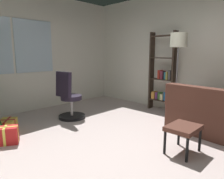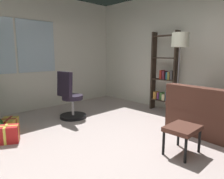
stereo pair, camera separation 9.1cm
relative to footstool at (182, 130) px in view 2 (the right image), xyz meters
The scene contains 9 objects.
ground_plane 0.81m from the footstool, 128.71° to the left, with size 4.78×6.12×0.10m, color #B6A5A1.
wall_back_with_windows 3.84m from the footstool, 97.17° to the left, with size 4.78×0.12×2.77m.
wall_right_with_frames 2.32m from the footstool, 15.40° to the left, with size 0.12×6.12×2.77m.
footstool is the anchor object (origin of this frame).
gift_box_red 2.63m from the footstool, 127.75° to the left, with size 0.41×0.36×0.27m.
gift_box_gold 2.92m from the footstool, 118.80° to the left, with size 0.41×0.43×0.23m.
office_chair 2.42m from the footstool, 94.82° to the left, with size 0.56×0.56×1.01m.
bookshelf 2.26m from the footstool, 38.19° to the left, with size 0.18×0.64×1.86m.
floor_lamp 1.96m from the footstool, 30.97° to the left, with size 0.33×0.33×1.77m.
Camera 2 is at (-2.11, -1.79, 1.36)m, focal length 33.15 mm.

